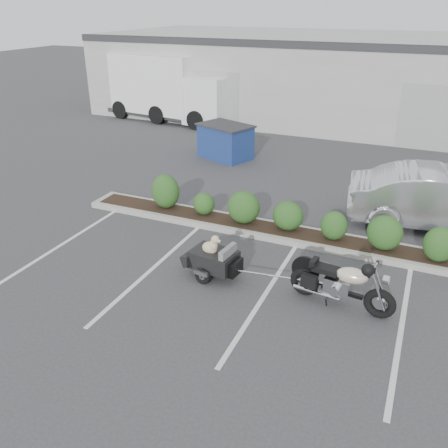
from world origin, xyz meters
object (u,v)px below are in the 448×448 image
at_px(delivery_truck, 172,89).
at_px(dumpster, 225,141).
at_px(pet_trailer, 213,259).
at_px(sedan, 442,199).
at_px(motorcycle, 341,284).

bearing_deg(delivery_truck, dumpster, -36.98).
distance_m(pet_trailer, sedan, 6.51).
distance_m(motorcycle, pet_trailer, 2.78).
xyz_separation_m(motorcycle, delivery_truck, (-11.00, 12.96, 1.03)).
relative_size(motorcycle, sedan, 0.45).
distance_m(pet_trailer, delivery_truck, 15.36).
bearing_deg(sedan, motorcycle, 151.17).
height_order(motorcycle, dumpster, dumpster).
height_order(motorcycle, delivery_truck, delivery_truck).
bearing_deg(pet_trailer, motorcycle, 6.94).
xyz_separation_m(pet_trailer, delivery_truck, (-8.22, 12.93, 1.09)).
bearing_deg(delivery_truck, pet_trailer, -50.46).
relative_size(sedan, dumpster, 2.07).
height_order(pet_trailer, delivery_truck, delivery_truck).
relative_size(pet_trailer, sedan, 0.36).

